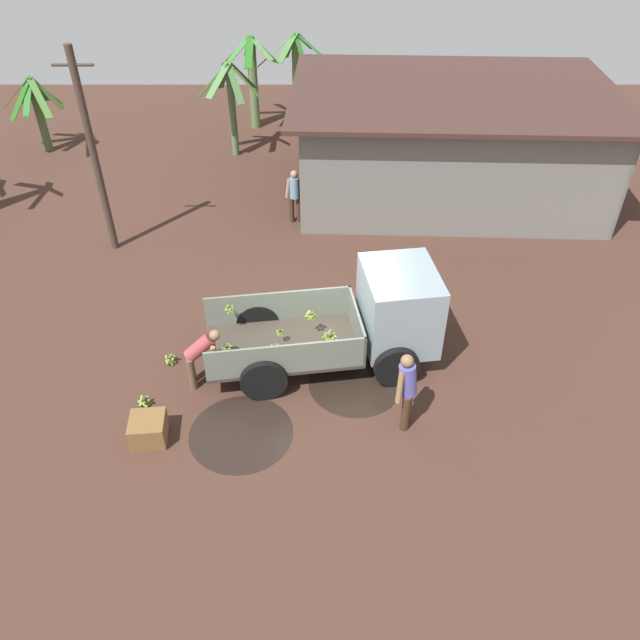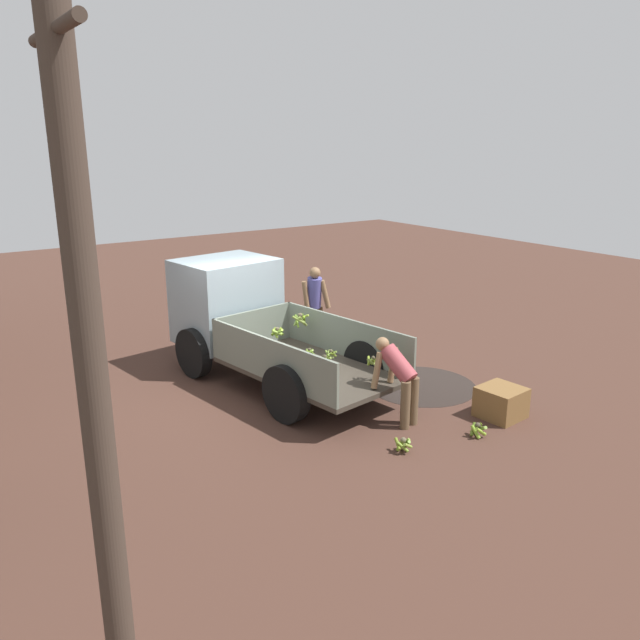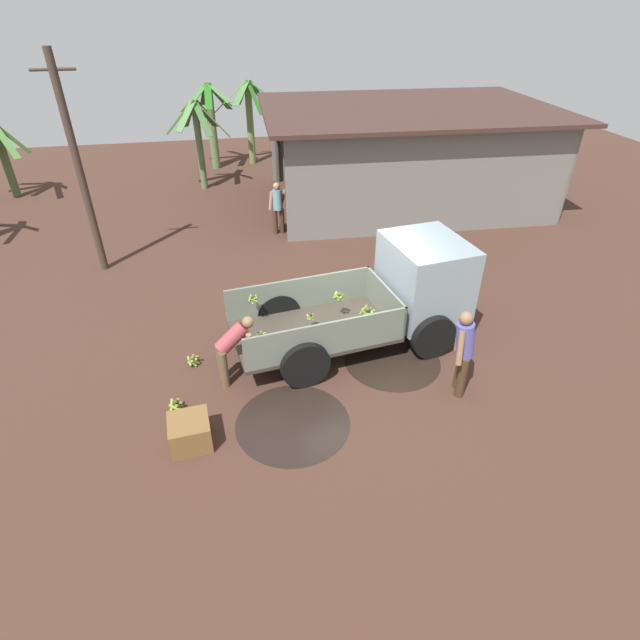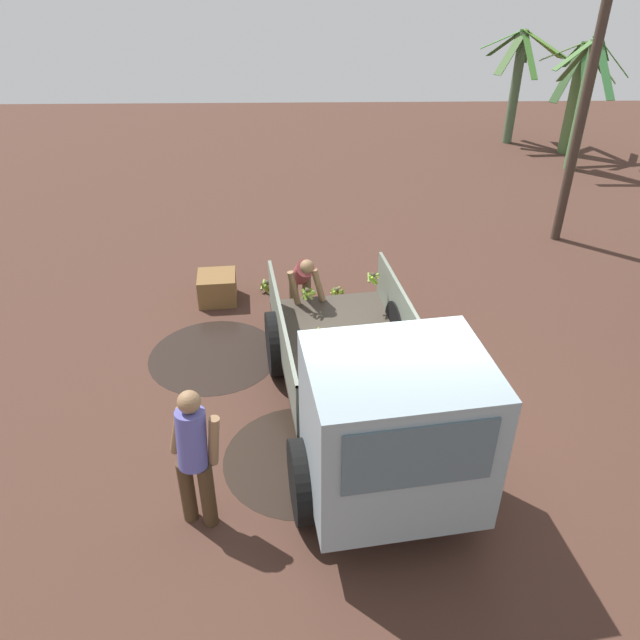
# 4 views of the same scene
# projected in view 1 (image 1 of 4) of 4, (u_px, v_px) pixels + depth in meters

# --- Properties ---
(ground) EXTENTS (36.00, 36.00, 0.00)m
(ground) POSITION_uv_depth(u_px,v_px,m) (331.00, 348.00, 13.74)
(ground) COLOR #452C22
(mud_patch_0) EXTENTS (1.98, 1.98, 0.01)m
(mud_patch_0) POSITION_uv_depth(u_px,v_px,m) (241.00, 433.00, 11.80)
(mud_patch_0) COLOR black
(mud_patch_0) RESTS_ON ground
(mud_patch_1) EXTENTS (1.93, 1.93, 0.01)m
(mud_patch_1) POSITION_uv_depth(u_px,v_px,m) (355.00, 384.00, 12.85)
(mud_patch_1) COLOR black
(mud_patch_1) RESTS_ON ground
(cargo_truck) EXTENTS (4.93, 2.58, 2.09)m
(cargo_truck) POSITION_uv_depth(u_px,v_px,m) (374.00, 315.00, 12.88)
(cargo_truck) COLOR #3E362D
(cargo_truck) RESTS_ON ground
(warehouse_shed) EXTENTS (9.73, 7.11, 3.13)m
(warehouse_shed) POSITION_uv_depth(u_px,v_px,m) (468.00, 118.00, 18.35)
(warehouse_shed) COLOR slate
(warehouse_shed) RESTS_ON ground
(utility_pole) EXTENTS (0.95, 0.19, 5.26)m
(utility_pole) POSITION_uv_depth(u_px,v_px,m) (94.00, 154.00, 15.38)
(utility_pole) COLOR #403229
(utility_pole) RESTS_ON ground
(banana_palm_1) EXTENTS (2.15, 2.32, 2.55)m
(banana_palm_1) POSITION_uv_depth(u_px,v_px,m) (38.00, 111.00, 21.30)
(banana_palm_1) COLOR #485F32
(banana_palm_1) RESTS_ON ground
(banana_palm_3) EXTENTS (2.10, 2.67, 3.30)m
(banana_palm_3) POSITION_uv_depth(u_px,v_px,m) (253.00, 80.00, 22.81)
(banana_palm_3) COLOR #617B46
(banana_palm_3) RESTS_ON ground
(banana_palm_4) EXTENTS (2.54, 2.06, 3.30)m
(banana_palm_4) POSITION_uv_depth(u_px,v_px,m) (296.00, 76.00, 23.12)
(banana_palm_4) COLOR olive
(banana_palm_4) RESTS_ON ground
(banana_palm_6) EXTENTS (2.22, 2.18, 3.13)m
(banana_palm_6) POSITION_uv_depth(u_px,v_px,m) (232.00, 105.00, 20.81)
(banana_palm_6) COLOR #587646
(banana_palm_6) RESTS_ON ground
(person_foreground_visitor) EXTENTS (0.48, 0.63, 1.72)m
(person_foreground_visitor) POSITION_uv_depth(u_px,v_px,m) (407.00, 388.00, 11.40)
(person_foreground_visitor) COLOR #432F1C
(person_foreground_visitor) RESTS_ON ground
(person_worker_loading) EXTENTS (0.77, 0.62, 1.33)m
(person_worker_loading) POSITION_uv_depth(u_px,v_px,m) (200.00, 354.00, 12.39)
(person_worker_loading) COLOR brown
(person_worker_loading) RESTS_ON ground
(person_bystander_near_shed) EXTENTS (0.60, 0.38, 1.55)m
(person_bystander_near_shed) POSITION_uv_depth(u_px,v_px,m) (295.00, 194.00, 17.66)
(person_bystander_near_shed) COLOR #462E23
(person_bystander_near_shed) RESTS_ON ground
(banana_bunch_on_ground_0) EXTENTS (0.26, 0.26, 0.23)m
(banana_bunch_on_ground_0) POSITION_uv_depth(u_px,v_px,m) (145.00, 401.00, 12.29)
(banana_bunch_on_ground_0) COLOR #443E2C
(banana_bunch_on_ground_0) RESTS_ON ground
(banana_bunch_on_ground_1) EXTENTS (0.27, 0.26, 0.22)m
(banana_bunch_on_ground_1) POSITION_uv_depth(u_px,v_px,m) (171.00, 359.00, 13.27)
(banana_bunch_on_ground_1) COLOR brown
(banana_bunch_on_ground_1) RESTS_ON ground
(wooden_crate_0) EXTENTS (0.71, 0.71, 0.49)m
(wooden_crate_0) POSITION_uv_depth(u_px,v_px,m) (148.00, 429.00, 11.55)
(wooden_crate_0) COLOR brown
(wooden_crate_0) RESTS_ON ground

